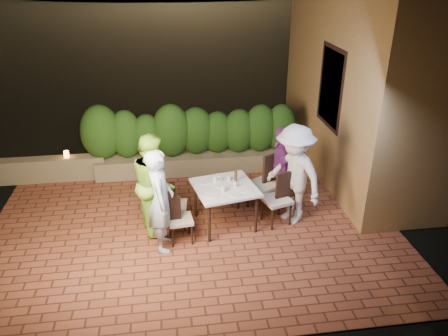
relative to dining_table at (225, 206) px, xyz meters
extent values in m
plane|color=black|center=(-0.55, -0.13, -0.40)|extent=(400.00, 400.00, 0.00)
cube|color=brown|center=(-0.55, 0.37, -0.45)|extent=(7.00, 6.00, 0.15)
cube|color=#A27640|center=(3.05, 1.87, 2.12)|extent=(1.60, 5.00, 5.00)
cube|color=black|center=(2.27, 1.37, 1.62)|extent=(0.08, 1.00, 1.40)
cube|color=black|center=(2.26, 1.37, 1.62)|extent=(0.06, 1.15, 1.55)
cube|color=#76694B|center=(-0.35, 2.17, -0.17)|extent=(4.20, 0.55, 0.40)
cube|color=#76694B|center=(-3.35, 2.17, -0.12)|extent=(2.20, 0.30, 0.50)
ellipsoid|color=black|center=(1.45, 59.87, -4.38)|extent=(52.00, 40.00, 22.00)
cylinder|color=white|center=(-0.25, -0.26, 0.38)|extent=(0.24, 0.24, 0.01)
cylinder|color=white|center=(-0.33, 0.20, 0.38)|extent=(0.20, 0.20, 0.01)
cylinder|color=white|center=(0.32, -0.18, 0.38)|extent=(0.22, 0.22, 0.01)
cylinder|color=white|center=(0.24, 0.30, 0.38)|extent=(0.24, 0.24, 0.01)
cylinder|color=white|center=(-0.03, 0.03, 0.38)|extent=(0.24, 0.24, 0.01)
cylinder|color=white|center=(0.12, -0.29, 0.38)|extent=(0.22, 0.22, 0.01)
cylinder|color=silver|center=(-0.05, -0.18, 0.43)|extent=(0.07, 0.07, 0.12)
cylinder|color=silver|center=(-0.15, 0.18, 0.43)|extent=(0.07, 0.07, 0.11)
cylinder|color=silver|center=(0.17, -0.04, 0.42)|extent=(0.06, 0.06, 0.10)
cylinder|color=silver|center=(0.10, 0.18, 0.43)|extent=(0.06, 0.06, 0.10)
imported|color=white|center=(-0.10, 0.24, 0.40)|extent=(0.19, 0.19, 0.04)
imported|color=silver|center=(-1.08, -0.52, 0.48)|extent=(0.42, 0.63, 1.71)
imported|color=#99D944|center=(-1.18, 0.07, 0.49)|extent=(0.81, 0.95, 1.73)
imported|color=silver|center=(1.19, -0.02, 0.52)|extent=(1.16, 1.34, 1.80)
imported|color=#6C2879|center=(1.10, 0.51, 0.41)|extent=(0.52, 0.97, 1.58)
cylinder|color=orange|center=(-3.01, 2.17, 0.20)|extent=(0.10, 0.10, 0.14)
camera|label=1|loc=(-0.91, -6.43, 3.89)|focal=35.00mm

